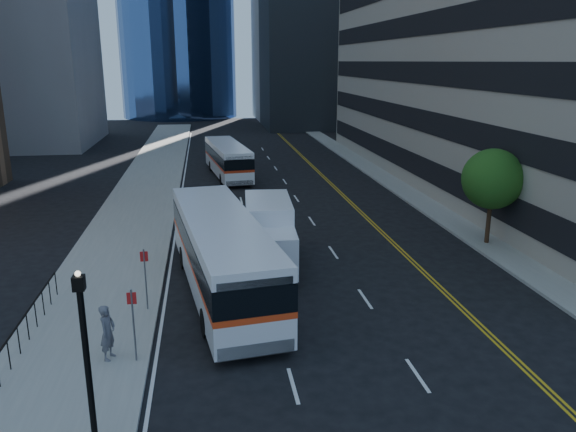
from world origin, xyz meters
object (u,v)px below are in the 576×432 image
object	(u,v)px
street_tree	(493,179)
box_truck	(269,233)
pedestrian	(108,332)
bus_rear	(228,159)
bus_front	(222,253)
lamp_post	(86,351)

from	to	relation	value
street_tree	box_truck	size ratio (longest dim) A/B	0.78
street_tree	pedestrian	distance (m)	20.87
box_truck	pedestrian	xyz separation A→B (m)	(-6.29, -8.45, -0.53)
box_truck	pedestrian	world-z (taller)	box_truck
street_tree	bus_rear	world-z (taller)	street_tree
bus_rear	box_truck	distance (m)	22.27
box_truck	pedestrian	distance (m)	10.55
bus_rear	bus_front	bearing A→B (deg)	-100.34
bus_rear	pedestrian	bearing A→B (deg)	-106.99
bus_rear	box_truck	bearing A→B (deg)	-94.61
bus_front	pedestrian	world-z (taller)	bus_front
bus_rear	box_truck	size ratio (longest dim) A/B	1.70
bus_rear	box_truck	world-z (taller)	box_truck
bus_front	bus_rear	bearing A→B (deg)	79.02
street_tree	box_truck	distance (m)	12.23
lamp_post	bus_rear	size ratio (longest dim) A/B	0.41
street_tree	lamp_post	size ratio (longest dim) A/B	1.12
lamp_post	bus_front	bearing A→B (deg)	69.37
lamp_post	pedestrian	xyz separation A→B (m)	(-0.28, 4.26, -1.63)
box_truck	pedestrian	bearing A→B (deg)	-123.19
bus_front	pedestrian	xyz separation A→B (m)	(-3.90, -5.35, -0.71)
street_tree	box_truck	world-z (taller)	street_tree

